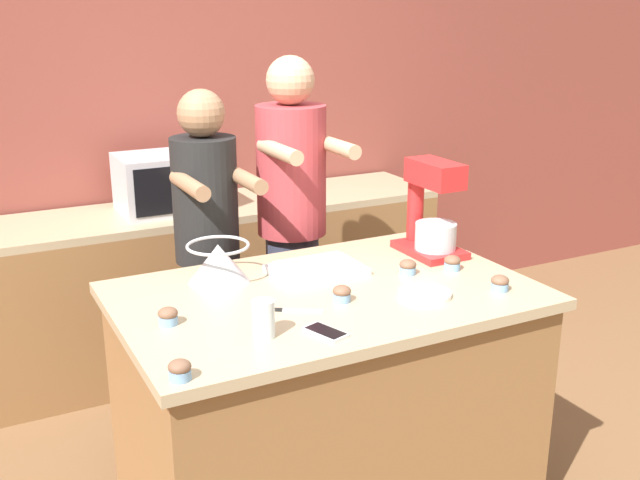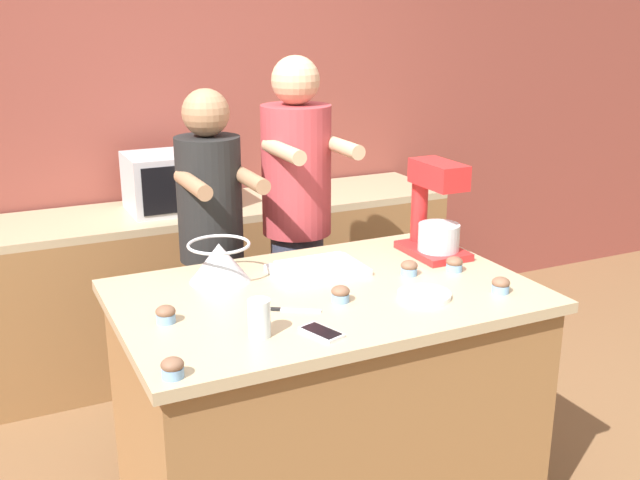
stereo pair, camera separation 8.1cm
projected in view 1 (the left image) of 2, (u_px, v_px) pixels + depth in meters
back_wall at (170, 114)px, 4.20m from camera, size 10.00×0.06×2.70m
island_counter at (326, 404)px, 2.86m from camera, size 1.50×0.97×0.94m
back_counter at (198, 284)px, 4.18m from camera, size 2.80×0.60×0.89m
person_left at (208, 260)px, 3.29m from camera, size 0.30×0.48×1.61m
person_right at (292, 235)px, 3.45m from camera, size 0.33×0.50×1.73m
stand_mixer at (431, 213)px, 3.08m from camera, size 0.20×0.30×0.39m
mixing_bowl at (219, 262)px, 2.79m from camera, size 0.24×0.24×0.15m
baking_tray at (317, 268)px, 2.90m from camera, size 0.35×0.24×0.04m
microwave_oven at (166, 182)px, 3.93m from camera, size 0.49×0.37×0.30m
cell_phone at (326, 332)px, 2.36m from camera, size 0.11×0.16×0.01m
drinking_glass at (264, 319)px, 2.32m from camera, size 0.07×0.07×0.12m
small_plate at (425, 294)px, 2.67m from camera, size 0.19×0.19×0.02m
knife at (287, 310)px, 2.54m from camera, size 0.20×0.13×0.01m
cupcake_0 at (180, 370)px, 2.07m from camera, size 0.07×0.07×0.06m
cupcake_1 at (342, 294)px, 2.61m from camera, size 0.07×0.07×0.06m
cupcake_2 at (500, 283)px, 2.71m from camera, size 0.07×0.07×0.06m
cupcake_3 at (408, 267)px, 2.88m from camera, size 0.07×0.07×0.06m
cupcake_4 at (452, 263)px, 2.93m from camera, size 0.07×0.07×0.06m
cupcake_5 at (168, 316)px, 2.43m from camera, size 0.07×0.07×0.06m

